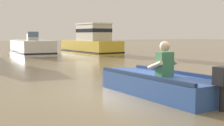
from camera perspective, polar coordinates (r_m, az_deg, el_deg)
name	(u,v)px	position (r m, az deg, el deg)	size (l,w,h in m)	color
ground_plane	(139,92)	(7.12, 5.09, -5.42)	(120.00, 120.00, 0.00)	#7A6B4C
rowboat_with_person	(158,83)	(6.80, 8.56, -3.83)	(1.24, 3.72, 1.19)	#2D519E
moored_boat_white	(31,47)	(21.31, -14.89, 2.84)	(2.23, 5.57, 1.51)	white
moored_boat_yellow	(91,42)	(21.40, -3.95, 3.89)	(2.29, 6.00, 2.10)	gold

